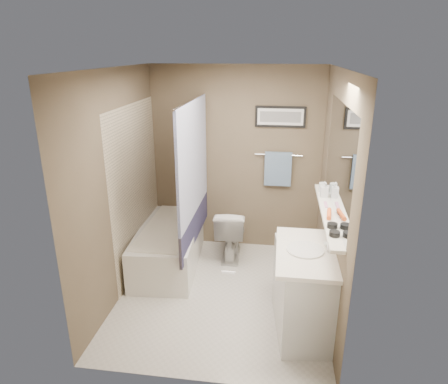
# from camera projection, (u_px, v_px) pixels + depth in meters

# --- Properties ---
(ground) EXTENTS (2.50, 2.50, 0.00)m
(ground) POSITION_uv_depth(u_px,v_px,m) (222.00, 294.00, 4.43)
(ground) COLOR beige
(ground) RESTS_ON ground
(ceiling) EXTENTS (2.20, 2.50, 0.04)m
(ceiling) POSITION_uv_depth(u_px,v_px,m) (222.00, 70.00, 3.63)
(ceiling) COLOR white
(ceiling) RESTS_ON wall_back
(wall_back) EXTENTS (2.20, 0.04, 2.40)m
(wall_back) POSITION_uv_depth(u_px,v_px,m) (236.00, 161.00, 5.18)
(wall_back) COLOR brown
(wall_back) RESTS_ON ground
(wall_front) EXTENTS (2.20, 0.04, 2.40)m
(wall_front) POSITION_uv_depth(u_px,v_px,m) (197.00, 249.00, 2.88)
(wall_front) COLOR brown
(wall_front) RESTS_ON ground
(wall_left) EXTENTS (0.04, 2.50, 2.40)m
(wall_left) POSITION_uv_depth(u_px,v_px,m) (120.00, 187.00, 4.17)
(wall_left) COLOR brown
(wall_left) RESTS_ON ground
(wall_right) EXTENTS (0.04, 2.50, 2.40)m
(wall_right) POSITION_uv_depth(u_px,v_px,m) (331.00, 197.00, 3.89)
(wall_right) COLOR brown
(wall_right) RESTS_ON ground
(tile_surround) EXTENTS (0.02, 1.55, 2.00)m
(tile_surround) POSITION_uv_depth(u_px,v_px,m) (137.00, 190.00, 4.71)
(tile_surround) COLOR #C3B293
(tile_surround) RESTS_ON wall_left
(curtain_rod) EXTENTS (0.02, 1.55, 0.02)m
(curtain_rod) POSITION_uv_depth(u_px,v_px,m) (192.00, 100.00, 4.26)
(curtain_rod) COLOR silver
(curtain_rod) RESTS_ON wall_left
(curtain_upper) EXTENTS (0.03, 1.45, 1.28)m
(curtain_upper) POSITION_uv_depth(u_px,v_px,m) (193.00, 159.00, 4.48)
(curtain_upper) COLOR silver
(curtain_upper) RESTS_ON curtain_rod
(curtain_lower) EXTENTS (0.03, 1.45, 0.36)m
(curtain_lower) POSITION_uv_depth(u_px,v_px,m) (195.00, 226.00, 4.76)
(curtain_lower) COLOR #2B284C
(curtain_lower) RESTS_ON curtain_rod
(mirror) EXTENTS (0.02, 1.60, 1.00)m
(mirror) POSITION_uv_depth(u_px,v_px,m) (339.00, 160.00, 3.61)
(mirror) COLOR silver
(mirror) RESTS_ON wall_right
(shelf) EXTENTS (0.12, 1.60, 0.03)m
(shelf) POSITION_uv_depth(u_px,v_px,m) (327.00, 213.00, 3.79)
(shelf) COLOR silver
(shelf) RESTS_ON wall_right
(towel_bar) EXTENTS (0.60, 0.02, 0.02)m
(towel_bar) POSITION_uv_depth(u_px,v_px,m) (279.00, 155.00, 5.06)
(towel_bar) COLOR silver
(towel_bar) RESTS_ON wall_back
(towel) EXTENTS (0.34, 0.05, 0.44)m
(towel) POSITION_uv_depth(u_px,v_px,m) (278.00, 169.00, 5.10)
(towel) COLOR #87A7C4
(towel) RESTS_ON towel_bar
(art_frame) EXTENTS (0.62, 0.02, 0.26)m
(art_frame) POSITION_uv_depth(u_px,v_px,m) (280.00, 117.00, 4.91)
(art_frame) COLOR black
(art_frame) RESTS_ON wall_back
(art_mat) EXTENTS (0.56, 0.00, 0.20)m
(art_mat) POSITION_uv_depth(u_px,v_px,m) (280.00, 117.00, 4.90)
(art_mat) COLOR white
(art_mat) RESTS_ON art_frame
(art_image) EXTENTS (0.50, 0.00, 0.13)m
(art_image) POSITION_uv_depth(u_px,v_px,m) (280.00, 117.00, 4.89)
(art_image) COLOR #595959
(art_image) RESTS_ON art_mat
(door) EXTENTS (0.80, 0.02, 2.00)m
(door) POSITION_uv_depth(u_px,v_px,m) (273.00, 280.00, 2.87)
(door) COLOR silver
(door) RESTS_ON wall_front
(door_handle) EXTENTS (0.10, 0.02, 0.02)m
(door_handle) POSITION_uv_depth(u_px,v_px,m) (228.00, 273.00, 2.96)
(door_handle) COLOR silver
(door_handle) RESTS_ON door
(bathtub) EXTENTS (0.80, 1.55, 0.50)m
(bathtub) POSITION_uv_depth(u_px,v_px,m) (169.00, 246.00, 4.99)
(bathtub) COLOR white
(bathtub) RESTS_ON ground
(tub_rim) EXTENTS (0.56, 1.36, 0.02)m
(tub_rim) POSITION_uv_depth(u_px,v_px,m) (168.00, 227.00, 4.90)
(tub_rim) COLOR silver
(tub_rim) RESTS_ON bathtub
(toilet) EXTENTS (0.40, 0.68, 0.67)m
(toilet) POSITION_uv_depth(u_px,v_px,m) (231.00, 233.00, 5.14)
(toilet) COLOR silver
(toilet) RESTS_ON ground
(vanity) EXTENTS (0.60, 0.95, 0.80)m
(vanity) POSITION_uv_depth(u_px,v_px,m) (304.00, 292.00, 3.77)
(vanity) COLOR silver
(vanity) RESTS_ON ground
(countertop) EXTENTS (0.54, 0.96, 0.04)m
(countertop) POSITION_uv_depth(u_px,v_px,m) (306.00, 252.00, 3.63)
(countertop) COLOR white
(countertop) RESTS_ON vanity
(sink_basin) EXTENTS (0.34, 0.34, 0.01)m
(sink_basin) POSITION_uv_depth(u_px,v_px,m) (305.00, 250.00, 3.62)
(sink_basin) COLOR silver
(sink_basin) RESTS_ON countertop
(faucet_spout) EXTENTS (0.02, 0.02, 0.10)m
(faucet_spout) POSITION_uv_depth(u_px,v_px,m) (328.00, 247.00, 3.58)
(faucet_spout) COLOR silver
(faucet_spout) RESTS_ON countertop
(faucet_knob) EXTENTS (0.05, 0.05, 0.05)m
(faucet_knob) POSITION_uv_depth(u_px,v_px,m) (327.00, 244.00, 3.68)
(faucet_knob) COLOR white
(faucet_knob) RESTS_ON countertop
(candle_bowl_near) EXTENTS (0.09, 0.09, 0.04)m
(candle_bowl_near) POSITION_uv_depth(u_px,v_px,m) (335.00, 234.00, 3.27)
(candle_bowl_near) COLOR black
(candle_bowl_near) RESTS_ON shelf
(candle_bowl_far) EXTENTS (0.09, 0.09, 0.04)m
(candle_bowl_far) POSITION_uv_depth(u_px,v_px,m) (332.00, 226.00, 3.42)
(candle_bowl_far) COLOR black
(candle_bowl_far) RESTS_ON shelf
(hair_brush_front) EXTENTS (0.07, 0.22, 0.04)m
(hair_brush_front) POSITION_uv_depth(u_px,v_px,m) (329.00, 214.00, 3.66)
(hair_brush_front) COLOR #E45620
(hair_brush_front) RESTS_ON shelf
(pink_comb) EXTENTS (0.03, 0.16, 0.01)m
(pink_comb) POSITION_uv_depth(u_px,v_px,m) (326.00, 204.00, 3.93)
(pink_comb) COLOR pink
(pink_comb) RESTS_ON shelf
(glass_jar) EXTENTS (0.08, 0.08, 0.10)m
(glass_jar) POSITION_uv_depth(u_px,v_px,m) (323.00, 187.00, 4.28)
(glass_jar) COLOR silver
(glass_jar) RESTS_ON shelf
(soap_bottle) EXTENTS (0.08, 0.08, 0.16)m
(soap_bottle) POSITION_uv_depth(u_px,v_px,m) (324.00, 189.00, 4.13)
(soap_bottle) COLOR #999999
(soap_bottle) RESTS_ON shelf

